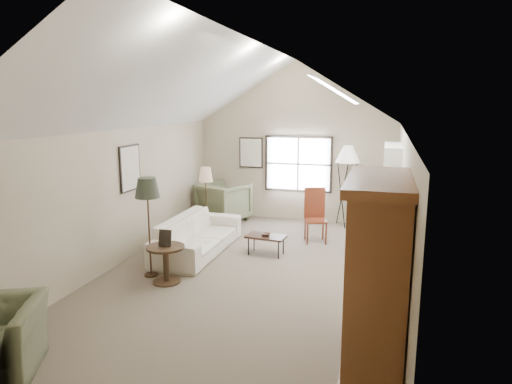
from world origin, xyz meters
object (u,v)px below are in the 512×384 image
(armchair_far, at_px, (224,202))
(coffee_table, at_px, (266,245))
(sofa, at_px, (198,235))
(armoire, at_px, (377,277))
(side_chair, at_px, (316,216))
(side_table, at_px, (166,264))

(armchair_far, xyz_separation_m, coffee_table, (1.69, -2.23, -0.30))
(sofa, bearing_deg, armchair_far, 8.35)
(coffee_table, bearing_deg, armchair_far, 127.19)
(armoire, relative_size, side_chair, 1.88)
(armchair_far, bearing_deg, armoire, 146.89)
(coffee_table, distance_m, side_chair, 1.43)
(sofa, xyz_separation_m, armchair_far, (-0.34, 2.46, 0.13))
(side_table, bearing_deg, armoire, -25.60)
(armchair_far, bearing_deg, sofa, 120.61)
(sofa, height_order, side_chair, side_chair)
(sofa, distance_m, coffee_table, 1.38)
(armchair_far, height_order, side_chair, side_chair)
(side_table, bearing_deg, side_chair, 54.87)
(sofa, height_order, armchair_far, armchair_far)
(armoire, height_order, sofa, armoire)
(side_table, xyz_separation_m, side_chair, (2.07, 2.94, 0.27))
(armoire, distance_m, side_table, 3.87)
(armchair_far, bearing_deg, side_chair, 178.84)
(armoire, distance_m, side_chair, 4.80)
(coffee_table, relative_size, side_table, 1.21)
(side_table, bearing_deg, coffee_table, 55.60)
(armchair_far, distance_m, coffee_table, 2.81)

